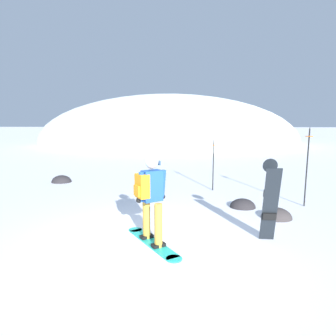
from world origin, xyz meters
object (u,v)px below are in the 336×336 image
snowboarder_main (151,197)px  piste_marker_far (307,162)px  rock_mid (62,182)px  spare_snowboard (270,201)px  rock_dark (276,218)px  piste_marker_near (213,160)px  rock_small (243,207)px

snowboarder_main → piste_marker_far: size_ratio=0.78×
rock_mid → spare_snowboard: bearing=-37.7°
spare_snowboard → rock_mid: 8.41m
snowboarder_main → rock_dark: 3.45m
spare_snowboard → rock_dark: 1.78m
snowboarder_main → spare_snowboard: (2.26, 0.30, -0.10)m
snowboarder_main → piste_marker_near: 4.83m
spare_snowboard → rock_dark: spare_snowboard is taller
spare_snowboard → piste_marker_far: size_ratio=0.74×
piste_marker_near → rock_dark: bearing=-64.1°
piste_marker_near → rock_mid: 5.95m
rock_mid → piste_marker_near: bearing=-7.9°
piste_marker_far → rock_mid: size_ratio=2.84×
piste_marker_far → rock_small: bearing=-170.1°
spare_snowboard → snowboarder_main: bearing=-172.5°
rock_dark → snowboarder_main: bearing=-147.7°
snowboarder_main → rock_mid: size_ratio=2.22×
rock_small → spare_snowboard: bearing=-87.1°
piste_marker_far → rock_small: 2.15m
snowboarder_main → piste_marker_far: bearing=37.1°
rock_mid → rock_small: bearing=-23.3°
snowboarder_main → rock_small: bearing=50.8°
piste_marker_near → piste_marker_far: 2.97m
rock_dark → rock_mid: (-7.18, 3.64, 0.00)m
snowboarder_main → spare_snowboard: size_ratio=1.06×
spare_snowboard → rock_small: (-0.12, 2.32, -0.82)m
piste_marker_far → rock_small: (-1.73, -0.30, -1.24)m
piste_marker_far → rock_small: piste_marker_far is taller
piste_marker_far → rock_dark: 1.99m
piste_marker_near → piste_marker_far: size_ratio=0.82×
spare_snowboard → rock_mid: size_ratio=2.10×
rock_mid → rock_small: (6.50, -2.80, 0.00)m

